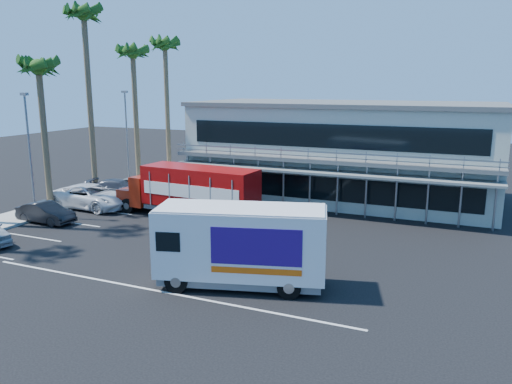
% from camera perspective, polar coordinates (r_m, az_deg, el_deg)
% --- Properties ---
extents(ground, '(120.00, 120.00, 0.00)m').
position_cam_1_polar(ground, '(26.87, -4.12, -6.49)').
color(ground, black).
rests_on(ground, ground).
extents(building, '(22.40, 12.00, 7.30)m').
position_cam_1_polar(building, '(38.84, 10.00, 4.72)').
color(building, '#A1A99A').
rests_on(building, ground).
extents(curb_strip, '(3.00, 32.00, 0.16)m').
position_cam_1_polar(curb_strip, '(40.07, -19.45, -0.77)').
color(curb_strip, '#A5A399').
rests_on(curb_strip, ground).
extents(palm_c, '(2.80, 2.80, 10.75)m').
position_cam_1_polar(palm_c, '(36.95, -23.55, 12.18)').
color(palm_c, brown).
rests_on(palm_c, ground).
extents(palm_d, '(2.80, 2.80, 14.75)m').
position_cam_1_polar(palm_d, '(40.98, -19.02, 17.47)').
color(palm_d, brown).
rests_on(palm_d, ground).
extents(palm_e, '(2.80, 2.80, 12.25)m').
position_cam_1_polar(palm_e, '(44.38, -13.88, 14.43)').
color(palm_e, brown).
rests_on(palm_e, ground).
extents(palm_f, '(2.80, 2.80, 13.25)m').
position_cam_1_polar(palm_f, '(49.16, -10.34, 15.38)').
color(palm_f, brown).
rests_on(palm_f, ground).
extents(light_pole_near, '(0.50, 0.25, 8.09)m').
position_cam_1_polar(light_pole_near, '(35.31, -24.46, 4.46)').
color(light_pole_near, gray).
rests_on(light_pole_near, ground).
extents(light_pole_far, '(0.50, 0.25, 8.09)m').
position_cam_1_polar(light_pole_far, '(42.64, -14.54, 6.32)').
color(light_pole_far, gray).
rests_on(light_pole_far, ground).
extents(red_truck, '(10.17, 3.04, 3.38)m').
position_cam_1_polar(red_truck, '(32.85, -7.42, 0.26)').
color(red_truck, maroon).
rests_on(red_truck, ground).
extents(white_van, '(7.62, 4.32, 3.53)m').
position_cam_1_polar(white_van, '(21.52, -1.76, -6.03)').
color(white_van, silver).
rests_on(white_van, ground).
extents(parked_car_b, '(4.03, 1.55, 1.31)m').
position_cam_1_polar(parked_car_b, '(34.24, -22.91, -2.19)').
color(parked_car_b, black).
rests_on(parked_car_b, ground).
extents(parked_car_c, '(6.14, 3.04, 1.67)m').
position_cam_1_polar(parked_car_c, '(37.10, -18.34, -0.49)').
color(parked_car_c, silver).
rests_on(parked_car_c, ground).
extents(parked_car_d, '(5.38, 3.06, 1.47)m').
position_cam_1_polar(parked_car_d, '(39.51, -15.28, 0.30)').
color(parked_car_d, '#303440').
rests_on(parked_car_d, ground).
extents(parked_car_e, '(4.94, 2.05, 1.67)m').
position_cam_1_polar(parked_car_e, '(39.48, -12.94, 0.56)').
color(parked_car_e, gray).
rests_on(parked_car_e, ground).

